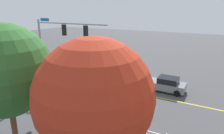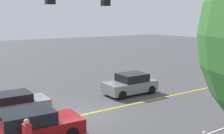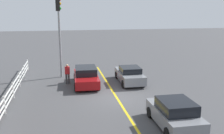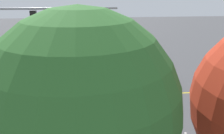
# 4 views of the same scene
# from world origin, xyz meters

# --- Properties ---
(ground_plane) EXTENTS (120.00, 120.00, 0.00)m
(ground_plane) POSITION_xyz_m (0.00, 0.00, 0.00)
(ground_plane) COLOR #444447
(lane_center_stripe) EXTENTS (28.00, 0.16, 0.01)m
(lane_center_stripe) POSITION_xyz_m (-4.00, 0.00, 0.00)
(lane_center_stripe) COLOR gold
(lane_center_stripe) RESTS_ON ground_plane
(signal_assembly) EXTENTS (7.95, 0.37, 7.61)m
(signal_assembly) POSITION_xyz_m (4.36, 3.86, 5.36)
(signal_assembly) COLOR gray
(signal_assembly) RESTS_ON ground_plane
(car_0) EXTENTS (4.58, 2.14, 1.48)m
(car_0) POSITION_xyz_m (3.62, 1.84, 0.72)
(car_0) COLOR maroon
(car_0) RESTS_ON ground_plane
(car_1) EXTENTS (3.97, 2.03, 1.54)m
(car_1) POSITION_xyz_m (-5.14, -2.07, 0.75)
(car_1) COLOR slate
(car_1) RESTS_ON ground_plane
(car_2) EXTENTS (4.34, 2.00, 1.42)m
(car_2) POSITION_xyz_m (3.57, -1.92, 0.68)
(car_2) COLOR slate
(car_2) RESTS_ON ground_plane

